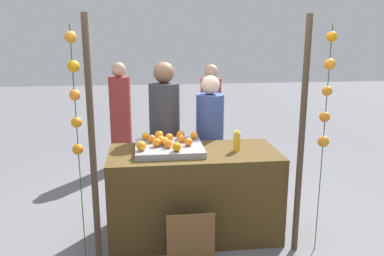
{
  "coord_description": "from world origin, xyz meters",
  "views": [
    {
      "loc": [
        -0.47,
        -3.67,
        2.0
      ],
      "look_at": [
        0.0,
        0.15,
        1.07
      ],
      "focal_mm": 37.08,
      "sensor_mm": 36.0,
      "label": 1
    }
  ],
  "objects": [
    {
      "name": "garland_strand_left",
      "position": [
        -1.02,
        -0.42,
        1.52
      ],
      "size": [
        0.1,
        0.11,
        2.07
      ],
      "color": "#2D4C23",
      "rests_on": "ground_plane"
    },
    {
      "name": "crowd_person_1",
      "position": [
        0.53,
        2.12,
        0.72
      ],
      "size": [
        0.31,
        0.31,
        1.55
      ],
      "color": "maroon",
      "rests_on": "ground_plane"
    },
    {
      "name": "orange_5",
      "position": [
        -0.36,
        0.01,
        0.97
      ],
      "size": [
        0.08,
        0.08,
        0.08
      ],
      "primitive_type": "sphere",
      "color": "orange",
      "rests_on": "orange_tray"
    },
    {
      "name": "crowd_person_0",
      "position": [
        -0.82,
        2.23,
        0.74
      ],
      "size": [
        0.32,
        0.32,
        1.58
      ],
      "color": "maroon",
      "rests_on": "ground_plane"
    },
    {
      "name": "ground_plane",
      "position": [
        0.0,
        0.0,
        0.0
      ],
      "size": [
        24.0,
        24.0,
        0.0
      ],
      "primitive_type": "plane",
      "color": "slate"
    },
    {
      "name": "chalkboard_sign",
      "position": [
        -0.1,
        -0.59,
        0.24
      ],
      "size": [
        0.42,
        0.03,
        0.51
      ],
      "color": "brown",
      "rests_on": "ground_plane"
    },
    {
      "name": "orange_1",
      "position": [
        -0.28,
        0.04,
        0.98
      ],
      "size": [
        0.09,
        0.09,
        0.09
      ],
      "primitive_type": "sphere",
      "color": "orange",
      "rests_on": "orange_tray"
    },
    {
      "name": "vendor_right",
      "position": [
        0.26,
        0.6,
        0.72
      ],
      "size": [
        0.31,
        0.31,
        1.55
      ],
      "color": "#384C8C",
      "rests_on": "ground_plane"
    },
    {
      "name": "orange_13",
      "position": [
        -0.4,
        0.15,
        0.97
      ],
      "size": [
        0.08,
        0.08,
        0.08
      ],
      "primitive_type": "sphere",
      "color": "orange",
      "rests_on": "orange_tray"
    },
    {
      "name": "orange_6",
      "position": [
        -0.51,
        -0.11,
        0.98
      ],
      "size": [
        0.09,
        0.09,
        0.09
      ],
      "primitive_type": "sphere",
      "color": "orange",
      "rests_on": "orange_tray"
    },
    {
      "name": "orange_tray",
      "position": [
        -0.24,
        0.05,
        0.9
      ],
      "size": [
        0.65,
        0.6,
        0.06
      ],
      "primitive_type": "cube",
      "color": "gray",
      "rests_on": "stall_counter"
    },
    {
      "name": "orange_12",
      "position": [
        -0.1,
        0.27,
        0.97
      ],
      "size": [
        0.08,
        0.08,
        0.08
      ],
      "primitive_type": "sphere",
      "color": "orange",
      "rests_on": "orange_tray"
    },
    {
      "name": "juice_bottle",
      "position": [
        0.42,
        -0.03,
        0.97
      ],
      "size": [
        0.07,
        0.07,
        0.2
      ],
      "color": "gold",
      "rests_on": "stall_counter"
    },
    {
      "name": "orange_10",
      "position": [
        -0.11,
        0.14,
        0.97
      ],
      "size": [
        0.07,
        0.07,
        0.07
      ],
      "primitive_type": "sphere",
      "color": "orange",
      "rests_on": "orange_tray"
    },
    {
      "name": "orange_3",
      "position": [
        -0.23,
        0.18,
        0.97
      ],
      "size": [
        0.08,
        0.08,
        0.08
      ],
      "primitive_type": "sphere",
      "color": "orange",
      "rests_on": "orange_tray"
    },
    {
      "name": "canopy_post_right",
      "position": [
        0.91,
        -0.43,
        1.08
      ],
      "size": [
        0.06,
        0.06,
        2.16
      ],
      "primitive_type": "cylinder",
      "color": "#473828",
      "rests_on": "ground_plane"
    },
    {
      "name": "garland_strand_right",
      "position": [
        1.1,
        -0.45,
        1.47
      ],
      "size": [
        0.11,
        0.11,
        2.07
      ],
      "color": "#2D4C23",
      "rests_on": "ground_plane"
    },
    {
      "name": "vendor_left",
      "position": [
        -0.25,
        0.64,
        0.79
      ],
      "size": [
        0.34,
        0.34,
        1.7
      ],
      "color": "#333338",
      "rests_on": "ground_plane"
    },
    {
      "name": "stall_counter",
      "position": [
        0.0,
        0.0,
        0.44
      ],
      "size": [
        1.66,
        0.78,
        0.87
      ],
      "primitive_type": "cube",
      "color": "#4C3819",
      "rests_on": "ground_plane"
    },
    {
      "name": "canopy_post_left",
      "position": [
        -0.91,
        -0.43,
        1.08
      ],
      "size": [
        0.06,
        0.06,
        2.16
      ],
      "primitive_type": "cylinder",
      "color": "#473828",
      "rests_on": "ground_plane"
    },
    {
      "name": "orange_7",
      "position": [
        -0.46,
        0.27,
        0.97
      ],
      "size": [
        0.08,
        0.08,
        0.08
      ],
      "primitive_type": "sphere",
      "color": "orange",
      "rests_on": "orange_tray"
    },
    {
      "name": "orange_0",
      "position": [
        -0.32,
        0.11,
        0.97
      ],
      "size": [
        0.08,
        0.08,
        0.08
      ],
      "primitive_type": "sphere",
      "color": "orange",
      "rests_on": "orange_tray"
    },
    {
      "name": "orange_2",
      "position": [
        -0.18,
        -0.17,
        0.98
      ],
      "size": [
        0.09,
        0.09,
        0.09
      ],
      "primitive_type": "sphere",
      "color": "orange",
      "rests_on": "orange_tray"
    },
    {
      "name": "orange_9",
      "position": [
        -0.25,
        -0.05,
        0.97
      ],
      "size": [
        0.08,
        0.08,
        0.08
      ],
      "primitive_type": "sphere",
      "color": "orange",
      "rests_on": "orange_tray"
    },
    {
      "name": "orange_4",
      "position": [
        0.04,
        0.24,
        0.97
      ],
      "size": [
        0.08,
        0.08,
        0.08
      ],
      "primitive_type": "sphere",
      "color": "orange",
      "rests_on": "orange_tray"
    },
    {
      "name": "orange_11",
      "position": [
        -0.33,
        0.29,
        0.98
      ],
      "size": [
        0.09,
        0.09,
        0.09
      ],
      "primitive_type": "sphere",
      "color": "orange",
      "rests_on": "orange_tray"
    },
    {
      "name": "orange_8",
      "position": [
        -0.05,
        -0.0,
        0.97
      ],
      "size": [
        0.08,
        0.08,
        0.08
      ],
      "primitive_type": "sphere",
      "color": "orange",
      "rests_on": "orange_tray"
    }
  ]
}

